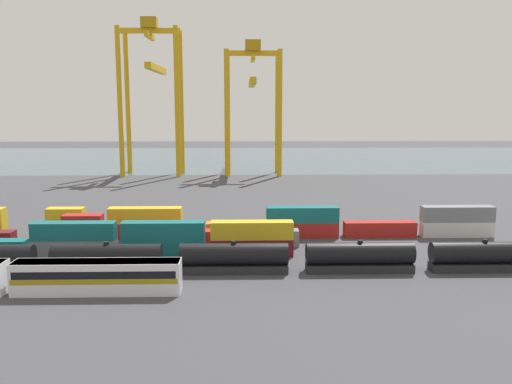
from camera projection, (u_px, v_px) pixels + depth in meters
The scene contains 26 objects.
ground_plane at pixel (196, 201), 124.34m from camera, with size 420.00×420.00×0.00m, color #424247.
harbour_water at pixel (217, 158), 225.49m from camera, with size 400.00×110.00×0.01m, color #475B6B.
passenger_train at pixel (9, 276), 63.16m from camera, with size 40.29×3.14×3.90m.
freight_tank_row at pixel (234, 258), 71.22m from camera, with size 81.42×2.86×4.32m.
shipping_container_3 at pixel (75, 248), 78.70m from camera, with size 12.10×2.44×2.60m, color slate.
shipping_container_4 at pixel (74, 231), 78.28m from camera, with size 12.10×2.44×2.60m, color #146066.
shipping_container_5 at pixel (164, 248), 79.01m from camera, with size 12.10×2.44×2.60m, color #146066.
shipping_container_6 at pixel (163, 230), 78.59m from camera, with size 12.10×2.44×2.60m, color #146066.
shipping_container_7 at pixel (252, 247), 79.31m from camera, with size 12.10×2.44×2.60m, color maroon.
shipping_container_8 at pixel (252, 230), 78.90m from camera, with size 12.10×2.44×2.60m, color gold.
shipping_container_10 at pixel (84, 239), 84.17m from camera, with size 6.04×2.44×2.60m, color #AD211C.
shipping_container_11 at pixel (83, 223), 83.75m from camera, with size 6.04×2.44×2.60m, color #AD211C.
shipping_container_12 at pixel (172, 238), 84.50m from camera, with size 12.10×2.44×2.60m, color #AD211C.
shipping_container_13 at pixel (260, 238), 84.82m from camera, with size 12.10×2.44×2.60m, color slate.
shipping_container_16 at pixel (67, 231), 89.54m from camera, with size 6.04×2.44×2.60m, color #197538.
shipping_container_17 at pixel (66, 216), 89.12m from camera, with size 6.04×2.44×2.60m, color gold.
shipping_container_18 at pixel (146, 230), 89.85m from camera, with size 12.10×2.44×2.60m, color #AD211C.
shipping_container_19 at pixel (145, 215), 89.43m from camera, with size 12.10×2.44×2.60m, color gold.
shipping_container_20 at pixel (224, 230), 90.16m from camera, with size 6.04×2.44×2.60m, color orange.
shipping_container_21 at pixel (302, 230), 90.47m from camera, with size 12.10×2.44×2.60m, color #AD211C.
shipping_container_22 at pixel (302, 214), 90.05m from camera, with size 12.10×2.44×2.60m, color #146066.
shipping_container_23 at pixel (380, 229), 90.78m from camera, with size 12.10×2.44×2.60m, color #AD211C.
shipping_container_24 at pixel (456, 229), 91.09m from camera, with size 12.10×2.44×2.60m, color silver.
shipping_container_25 at pixel (457, 214), 90.68m from camera, with size 12.10×2.44×2.60m, color slate.
gantry_crane_west at pixel (152, 82), 170.17m from camera, with size 18.95×35.04×48.73m.
gantry_crane_central at pixel (253, 94), 172.85m from camera, with size 17.87×41.40×42.04m.
Camera 1 is at (11.00, -82.70, 22.02)m, focal length 37.68 mm.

